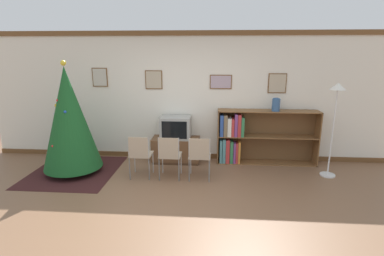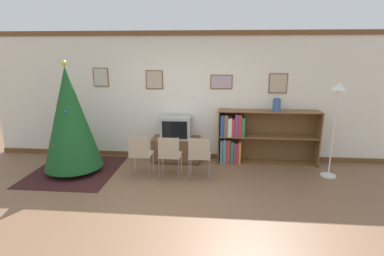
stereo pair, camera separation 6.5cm
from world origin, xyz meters
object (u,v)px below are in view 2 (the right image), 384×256
object	(u,v)px
television	(176,127)
standing_lamp	(337,106)
folding_chair_right	(199,155)
vase	(277,105)
tv_console	(176,150)
folding_chair_left	(140,154)
bookshelf	(248,137)
folding_chair_center	(169,155)
christmas_tree	(70,118)

from	to	relation	value
television	standing_lamp	distance (m)	3.08
folding_chair_right	vase	distance (m)	1.92
tv_console	folding_chair_left	bearing A→B (deg)	-121.16
television	bookshelf	world-z (taller)	bookshelf
folding_chair_center	bookshelf	world-z (taller)	bookshelf
folding_chair_left	folding_chair_right	world-z (taller)	same
tv_console	vase	distance (m)	2.26
folding_chair_right	vase	bearing A→B (deg)	31.92
television	tv_console	bearing A→B (deg)	90.00
christmas_tree	folding_chair_right	xyz separation A→B (m)	(2.47, -0.19, -0.60)
christmas_tree	tv_console	world-z (taller)	christmas_tree
folding_chair_right	bookshelf	world-z (taller)	bookshelf
folding_chair_right	vase	size ratio (longest dim) A/B	3.12
folding_chair_left	bookshelf	bearing A→B (deg)	25.47
television	folding_chair_left	bearing A→B (deg)	-121.23
tv_console	folding_chair_center	bearing A→B (deg)	-90.00
television	standing_lamp	bearing A→B (deg)	-10.04
television	folding_chair_right	bearing A→B (deg)	-58.77
tv_console	folding_chair_left	world-z (taller)	folding_chair_left
standing_lamp	folding_chair_center	bearing A→B (deg)	-172.82
christmas_tree	standing_lamp	size ratio (longest dim) A/B	1.21
television	bookshelf	bearing A→B (deg)	2.71
christmas_tree	standing_lamp	xyz separation A→B (m)	(4.89, 0.18, 0.28)
folding_chair_right	standing_lamp	world-z (taller)	standing_lamp
folding_chair_right	folding_chair_left	bearing A→B (deg)	180.00
folding_chair_left	folding_chair_right	distance (m)	1.09
folding_chair_center	folding_chair_right	distance (m)	0.55
tv_console	standing_lamp	size ratio (longest dim) A/B	0.56
tv_console	standing_lamp	bearing A→B (deg)	-10.09
christmas_tree	bookshelf	size ratio (longest dim) A/B	1.04
folding_chair_center	standing_lamp	bearing A→B (deg)	7.18
folding_chair_left	bookshelf	world-z (taller)	bookshelf
tv_console	bookshelf	bearing A→B (deg)	2.61
folding_chair_left	christmas_tree	bearing A→B (deg)	172.03
bookshelf	folding_chair_left	bearing A→B (deg)	-154.53
television	vase	xyz separation A→B (m)	(2.03, 0.02, 0.51)
television	vase	distance (m)	2.09
folding_chair_right	tv_console	bearing A→B (deg)	121.16
bookshelf	vase	size ratio (longest dim) A/B	7.80
tv_console	bookshelf	world-z (taller)	bookshelf
vase	standing_lamp	world-z (taller)	standing_lamp
tv_console	folding_chair_center	distance (m)	0.93
christmas_tree	folding_chair_center	size ratio (longest dim) A/B	2.60
television	folding_chair_left	distance (m)	1.09
folding_chair_center	bookshelf	distance (m)	1.78
christmas_tree	folding_chair_left	size ratio (longest dim) A/B	2.60
television	folding_chair_center	distance (m)	0.94
standing_lamp	bookshelf	bearing A→B (deg)	158.02
folding_chair_center	vase	distance (m)	2.36
folding_chair_right	bookshelf	size ratio (longest dim) A/B	0.40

